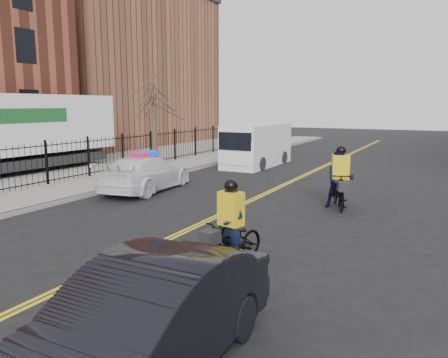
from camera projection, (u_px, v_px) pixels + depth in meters
name	position (u px, v px, depth m)	size (l,w,h in m)	color
ground	(163.00, 242.00, 11.59)	(120.00, 120.00, 0.00)	black
center_line_left	(271.00, 190.00, 18.61)	(0.10, 60.00, 0.01)	gold
center_line_right	(274.00, 190.00, 18.54)	(0.10, 60.00, 0.01)	gold
sidewalk	(133.00, 176.00, 21.99)	(3.00, 60.00, 0.15)	gray
curb	(158.00, 178.00, 21.30)	(0.20, 60.00, 0.15)	gray
iron_fence	(110.00, 156.00, 22.52)	(0.12, 28.00, 2.00)	black
warehouse_far	(111.00, 69.00, 41.88)	(14.00, 18.00, 14.00)	brown
street_tree	(154.00, 106.00, 23.20)	(3.20, 3.20, 4.80)	#32281E
police_cruiser	(146.00, 173.00, 18.40)	(2.65, 5.31, 1.64)	white
dark_sedan	(144.00, 324.00, 5.64)	(1.68, 4.81, 1.58)	black
cargo_van	(256.00, 146.00, 25.86)	(2.36, 5.93, 2.47)	white
cyclist_near	(231.00, 236.00, 9.79)	(1.10, 2.12, 1.98)	black
cyclist_far	(340.00, 184.00, 15.22)	(1.39, 2.26, 2.21)	black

